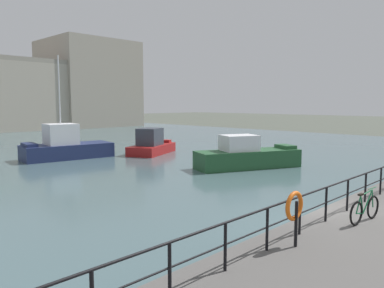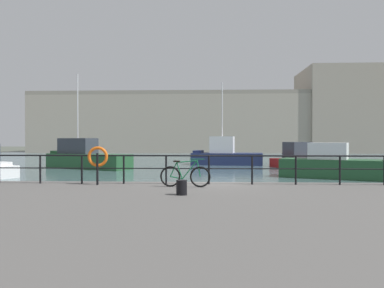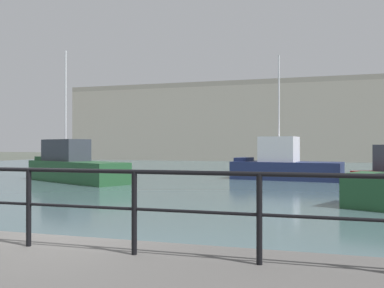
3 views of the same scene
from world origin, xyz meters
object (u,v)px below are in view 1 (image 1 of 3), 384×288
(moored_harbor_tender, at_px, (247,156))
(moored_blue_motorboat, at_px, (151,145))
(moored_white_yacht, at_px, (65,146))
(parked_bicycle, at_px, (365,209))
(life_ring_stand, at_px, (295,208))

(moored_harbor_tender, bearing_deg, moored_blue_motorboat, 113.84)
(moored_harbor_tender, relative_size, moored_white_yacht, 0.93)
(parked_bicycle, bearing_deg, moored_white_yacht, 89.52)
(moored_harbor_tender, height_order, parked_bicycle, moored_harbor_tender)
(moored_white_yacht, distance_m, parked_bicycle, 23.68)
(moored_blue_motorboat, bearing_deg, moored_harbor_tender, -115.80)
(moored_harbor_tender, bearing_deg, parked_bicycle, -105.08)
(moored_white_yacht, bearing_deg, moored_blue_motorboat, 166.30)
(moored_harbor_tender, relative_size, life_ring_stand, 5.26)
(moored_blue_motorboat, xyz_separation_m, parked_bicycle, (-8.96, -20.94, 0.38))
(moored_harbor_tender, xyz_separation_m, life_ring_stand, (-12.11, -10.34, 0.93))
(moored_blue_motorboat, height_order, parked_bicycle, moored_blue_motorboat)
(parked_bicycle, distance_m, life_ring_stand, 3.32)
(moored_white_yacht, height_order, parked_bicycle, moored_white_yacht)
(parked_bicycle, relative_size, life_ring_stand, 1.27)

